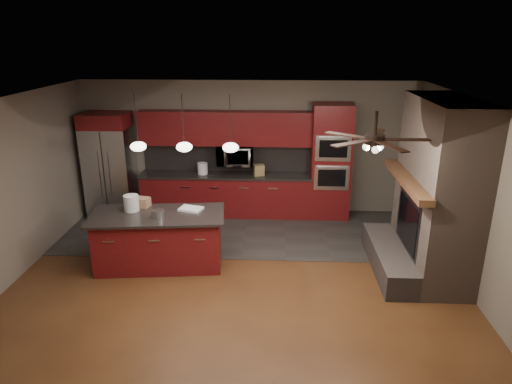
# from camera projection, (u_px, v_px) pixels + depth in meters

# --- Properties ---
(ground) EXTENTS (7.00, 7.00, 0.00)m
(ground) POSITION_uv_depth(u_px,v_px,m) (238.00, 278.00, 7.28)
(ground) COLOR #59351A
(ground) RESTS_ON ground
(ceiling) EXTENTS (7.00, 6.00, 0.02)m
(ceiling) POSITION_uv_depth(u_px,v_px,m) (235.00, 101.00, 6.36)
(ceiling) COLOR white
(ceiling) RESTS_ON back_wall
(back_wall) EXTENTS (7.00, 0.02, 2.80)m
(back_wall) POSITION_uv_depth(u_px,v_px,m) (249.00, 148.00, 9.65)
(back_wall) COLOR #645D50
(back_wall) RESTS_ON ground
(right_wall) EXTENTS (0.02, 6.00, 2.80)m
(right_wall) POSITION_uv_depth(u_px,v_px,m) (475.00, 199.00, 6.67)
(right_wall) COLOR #645D50
(right_wall) RESTS_ON ground
(left_wall) EXTENTS (0.02, 6.00, 2.80)m
(left_wall) POSITION_uv_depth(u_px,v_px,m) (9.00, 192.00, 6.98)
(left_wall) COLOR #645D50
(left_wall) RESTS_ON ground
(slate_tile_patch) EXTENTS (7.00, 2.40, 0.01)m
(slate_tile_patch) POSITION_uv_depth(u_px,v_px,m) (246.00, 231.00, 8.98)
(slate_tile_patch) COLOR #2E2C2A
(slate_tile_patch) RESTS_ON ground
(fireplace_column) EXTENTS (1.30, 2.10, 2.80)m
(fireplace_column) POSITION_uv_depth(u_px,v_px,m) (433.00, 196.00, 7.10)
(fireplace_column) COLOR #715E50
(fireplace_column) RESTS_ON ground
(back_cabinetry) EXTENTS (3.59, 0.64, 2.20)m
(back_cabinetry) POSITION_uv_depth(u_px,v_px,m) (226.00, 174.00, 9.60)
(back_cabinetry) COLOR maroon
(back_cabinetry) RESTS_ON ground
(oven_tower) EXTENTS (0.80, 0.63, 2.38)m
(oven_tower) POSITION_uv_depth(u_px,v_px,m) (331.00, 162.00, 9.36)
(oven_tower) COLOR maroon
(oven_tower) RESTS_ON ground
(microwave) EXTENTS (0.73, 0.41, 0.50)m
(microwave) POSITION_uv_depth(u_px,v_px,m) (235.00, 155.00, 9.46)
(microwave) COLOR silver
(microwave) RESTS_ON back_cabinetry
(refrigerator) EXTENTS (0.94, 0.75, 2.18)m
(refrigerator) POSITION_uv_depth(u_px,v_px,m) (110.00, 165.00, 9.52)
(refrigerator) COLOR silver
(refrigerator) RESTS_ON ground
(kitchen_island) EXTENTS (2.25, 1.20, 0.92)m
(kitchen_island) POSITION_uv_depth(u_px,v_px,m) (159.00, 240.00, 7.53)
(kitchen_island) COLOR maroon
(kitchen_island) RESTS_ON ground
(white_bucket) EXTENTS (0.30, 0.30, 0.26)m
(white_bucket) POSITION_uv_depth(u_px,v_px,m) (131.00, 203.00, 7.49)
(white_bucket) COLOR silver
(white_bucket) RESTS_ON kitchen_island
(paint_can) EXTENTS (0.23, 0.23, 0.12)m
(paint_can) POSITION_uv_depth(u_px,v_px,m) (158.00, 214.00, 7.24)
(paint_can) COLOR #ABACB0
(paint_can) RESTS_ON kitchen_island
(paint_tray) EXTENTS (0.42, 0.35, 0.04)m
(paint_tray) POSITION_uv_depth(u_px,v_px,m) (191.00, 209.00, 7.56)
(paint_tray) COLOR white
(paint_tray) RESTS_ON kitchen_island
(cardboard_box) EXTENTS (0.29, 0.24, 0.16)m
(cardboard_box) POSITION_uv_depth(u_px,v_px,m) (142.00, 202.00, 7.68)
(cardboard_box) COLOR #96684D
(cardboard_box) RESTS_ON kitchen_island
(counter_bucket) EXTENTS (0.27, 0.27, 0.24)m
(counter_bucket) POSITION_uv_depth(u_px,v_px,m) (203.00, 168.00, 9.54)
(counter_bucket) COLOR white
(counter_bucket) RESTS_ON back_cabinetry
(counter_box) EXTENTS (0.24, 0.20, 0.23)m
(counter_box) POSITION_uv_depth(u_px,v_px,m) (259.00, 170.00, 9.44)
(counter_box) COLOR olive
(counter_box) RESTS_ON back_cabinetry
(pendant_left) EXTENTS (0.26, 0.26, 0.92)m
(pendant_left) POSITION_uv_depth(u_px,v_px,m) (138.00, 146.00, 7.37)
(pendant_left) COLOR black
(pendant_left) RESTS_ON ceiling
(pendant_center) EXTENTS (0.26, 0.26, 0.92)m
(pendant_center) POSITION_uv_depth(u_px,v_px,m) (184.00, 147.00, 7.34)
(pendant_center) COLOR black
(pendant_center) RESTS_ON ceiling
(pendant_right) EXTENTS (0.26, 0.26, 0.92)m
(pendant_right) POSITION_uv_depth(u_px,v_px,m) (231.00, 147.00, 7.30)
(pendant_right) COLOR black
(pendant_right) RESTS_ON ceiling
(ceiling_fan) EXTENTS (1.27, 1.33, 0.41)m
(ceiling_fan) POSITION_uv_depth(u_px,v_px,m) (375.00, 139.00, 5.64)
(ceiling_fan) COLOR black
(ceiling_fan) RESTS_ON ceiling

